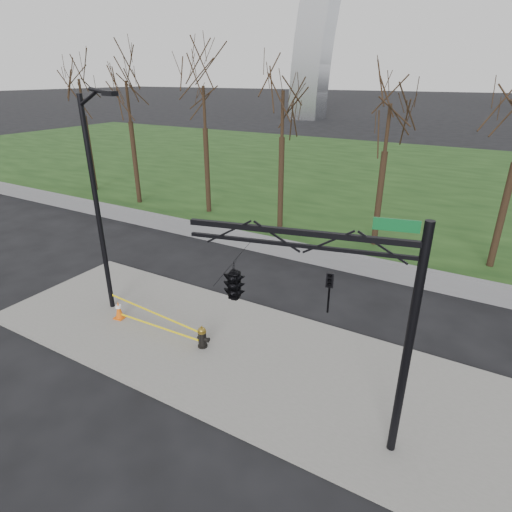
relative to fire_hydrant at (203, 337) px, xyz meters
The scene contains 10 objects.
ground 0.97m from the fire_hydrant, 27.67° to the left, with size 500.00×500.00×0.00m, color black.
sidewalk 0.95m from the fire_hydrant, 27.67° to the left, with size 18.00×6.00×0.10m, color slate.
grass_strip 30.41m from the fire_hydrant, 88.58° to the left, with size 120.00×40.00×0.06m, color #173312.
guardrail 8.43m from the fire_hydrant, 84.88° to the left, with size 60.00×0.30×0.90m, color #59595B.
tree_row 13.01m from the fire_hydrant, 92.08° to the left, with size 43.60×4.00×8.83m.
fire_hydrant is the anchor object (origin of this frame).
traffic_cone 3.81m from the fire_hydrant, behind, with size 0.41×0.41×0.71m.
street_light 6.20m from the fire_hydrant, behind, with size 2.35×0.75×8.21m.
traffic_signal_mast 5.31m from the fire_hydrant, 28.13° to the right, with size 4.98×2.54×6.00m.
caution_tape 2.17m from the fire_hydrant, behind, with size 4.73×0.49×0.42m.
Camera 1 is at (6.68, -9.65, 8.56)m, focal length 29.32 mm.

